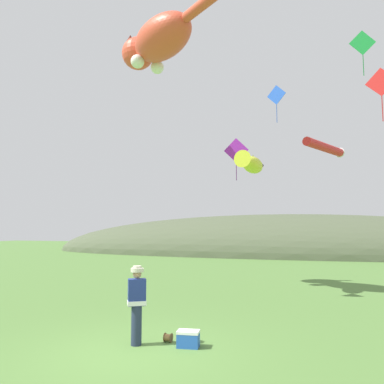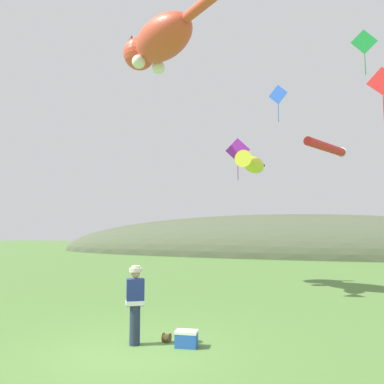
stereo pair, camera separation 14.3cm
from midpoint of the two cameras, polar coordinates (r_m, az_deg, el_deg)
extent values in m
plane|color=#517A38|center=(8.81, -9.45, -22.93)|extent=(120.00, 120.00, 0.00)
ellipsoid|color=#4C563D|center=(40.60, 13.01, -9.18)|extent=(52.87, 15.68, 8.29)
cylinder|color=#232D47|center=(9.15, -8.93, -19.41)|extent=(0.24, 0.24, 0.88)
cube|color=navy|center=(9.00, -8.86, -14.83)|extent=(0.47, 0.42, 0.60)
cube|color=white|center=(9.04, -8.88, -16.33)|extent=(0.49, 0.44, 0.10)
sphere|color=tan|center=(8.94, -8.82, -12.24)|extent=(0.20, 0.20, 0.20)
cylinder|color=#B2AD99|center=(8.93, -8.81, -11.67)|extent=(0.30, 0.30, 0.09)
cylinder|color=#B2AD99|center=(8.93, -8.81, -11.28)|extent=(0.20, 0.20, 0.07)
cylinder|color=olive|center=(9.37, -4.13, -21.25)|extent=(0.16, 0.16, 0.16)
cylinder|color=brown|center=(9.40, -4.61, -21.20)|extent=(0.02, 0.21, 0.21)
cylinder|color=brown|center=(9.34, -3.64, -21.31)|extent=(0.01, 0.21, 0.21)
cube|color=blue|center=(8.99, -1.06, -21.65)|extent=(0.52, 0.38, 0.30)
cube|color=white|center=(8.94, -1.06, -20.54)|extent=(0.53, 0.39, 0.06)
ellipsoid|color=#E04C33|center=(17.83, -4.84, 22.32)|extent=(4.06, 3.65, 1.73)
ellipsoid|color=white|center=(17.82, -5.16, 21.22)|extent=(2.53, 2.22, 0.95)
sphere|color=#E04C33|center=(19.65, -8.46, 20.14)|extent=(1.55, 1.55, 1.55)
cone|color=#4E1A11|center=(19.74, -9.62, 21.88)|extent=(0.77, 0.77, 0.52)
cone|color=#4E1A11|center=(20.09, -7.28, 21.33)|extent=(0.77, 0.77, 0.52)
sphere|color=white|center=(18.27, -8.53, 19.08)|extent=(0.62, 0.62, 0.62)
sphere|color=white|center=(18.73, -5.55, 18.40)|extent=(0.62, 0.62, 0.62)
cylinder|color=#E04C33|center=(15.89, 0.97, 26.44)|extent=(1.79, 1.44, 0.41)
ellipsoid|color=yellow|center=(16.08, 9.00, 4.08)|extent=(0.90, 1.99, 0.68)
cone|color=yellow|center=(14.86, 7.74, 4.86)|extent=(0.74, 0.68, 0.68)
cone|color=yellow|center=(16.19, 9.03, 5.06)|extent=(0.35, 0.35, 0.32)
sphere|color=black|center=(16.63, 10.33, 3.98)|extent=(0.16, 0.16, 0.16)
cylinder|color=red|center=(16.72, 19.29, 6.45)|extent=(1.69, 2.95, 0.36)
torus|color=white|center=(18.11, 21.40, 5.61)|extent=(0.42, 0.25, 0.44)
cube|color=red|center=(15.15, 26.61, 14.77)|extent=(1.02, 0.25, 1.04)
cylinder|color=black|center=(15.17, 26.61, 14.76)|extent=(0.68, 0.17, 0.02)
cube|color=maroon|center=(14.85, 26.78, 11.26)|extent=(0.03, 0.01, 0.90)
cube|color=purple|center=(18.98, 6.53, 6.33)|extent=(1.25, 0.08, 1.25)
cylinder|color=black|center=(18.99, 6.54, 6.32)|extent=(0.84, 0.06, 0.02)
cube|color=#6B1A7C|center=(18.79, 6.56, 3.12)|extent=(0.03, 0.01, 0.90)
cube|color=blue|center=(19.54, 12.53, 14.25)|extent=(0.95, 0.35, 1.00)
cylinder|color=black|center=(19.55, 12.53, 14.24)|extent=(0.64, 0.24, 0.02)
cube|color=#1A3E97|center=(19.24, 12.59, 11.58)|extent=(0.03, 0.02, 0.90)
cube|color=green|center=(18.50, 24.32, 20.02)|extent=(1.08, 0.21, 1.10)
cylinder|color=black|center=(18.51, 24.31, 20.00)|extent=(0.73, 0.14, 0.02)
cube|color=#1A7C35|center=(18.10, 24.45, 17.16)|extent=(0.03, 0.01, 0.90)
camera|label=1|loc=(0.07, -90.34, 0.03)|focal=35.00mm
camera|label=2|loc=(0.07, 89.66, -0.03)|focal=35.00mm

